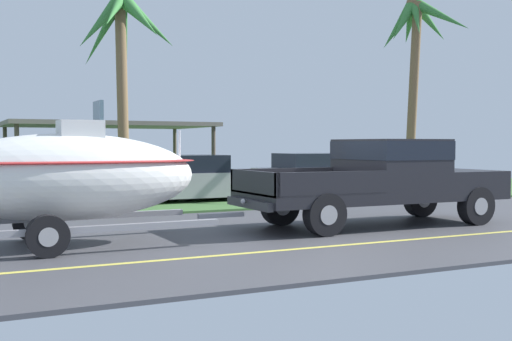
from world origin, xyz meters
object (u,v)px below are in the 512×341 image
at_px(boat_on_trailer, 66,176).
at_px(palm_tree_mid, 416,40).
at_px(pickup_truck_towing, 389,177).
at_px(parked_sedan_far, 319,174).
at_px(parked_sedan_near, 185,179).
at_px(palm_tree_near_right, 123,40).
at_px(carport_awning, 107,126).

distance_m(boat_on_trailer, palm_tree_mid, 13.66).
height_order(pickup_truck_towing, parked_sedan_far, pickup_truck_towing).
xyz_separation_m(boat_on_trailer, parked_sedan_near, (4.46, 6.69, -0.49)).
relative_size(pickup_truck_towing, palm_tree_near_right, 1.03).
bearing_deg(boat_on_trailer, pickup_truck_towing, 0.00).
distance_m(boat_on_trailer, palm_tree_near_right, 7.06).
height_order(pickup_truck_towing, parked_sedan_near, pickup_truck_towing).
bearing_deg(palm_tree_mid, pickup_truck_towing, -133.99).
distance_m(palm_tree_near_right, palm_tree_mid, 9.48).
distance_m(pickup_truck_towing, parked_sedan_far, 8.71).
bearing_deg(palm_tree_mid, carport_awning, 144.90).
distance_m(parked_sedan_near, palm_tree_mid, 8.71).
relative_size(carport_awning, palm_tree_near_right, 1.19).
height_order(parked_sedan_near, parked_sedan_far, same).
distance_m(carport_awning, palm_tree_mid, 10.81).
distance_m(parked_sedan_near, parked_sedan_far, 5.59).
bearing_deg(palm_tree_near_right, pickup_truck_towing, -54.20).
bearing_deg(carport_awning, parked_sedan_far, -27.74).
distance_m(parked_sedan_far, carport_awning, 7.58).
bearing_deg(parked_sedan_far, parked_sedan_near, -165.82).
bearing_deg(pickup_truck_towing, palm_tree_near_right, 125.80).
bearing_deg(boat_on_trailer, parked_sedan_far, 39.21).
bearing_deg(carport_awning, pickup_truck_towing, -74.14).
bearing_deg(parked_sedan_far, carport_awning, 152.26).
bearing_deg(parked_sedan_far, palm_tree_mid, -51.92).
height_order(boat_on_trailer, parked_sedan_far, boat_on_trailer).
distance_m(boat_on_trailer, parked_sedan_far, 12.76).
xyz_separation_m(parked_sedan_near, carport_awning, (-1.12, 4.81, 1.65)).
bearing_deg(pickup_truck_towing, parked_sedan_near, 107.78).
relative_size(parked_sedan_near, parked_sedan_far, 1.01).
relative_size(boat_on_trailer, parked_sedan_near, 1.24).
xyz_separation_m(pickup_truck_towing, boat_on_trailer, (-6.60, -0.00, 0.15)).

